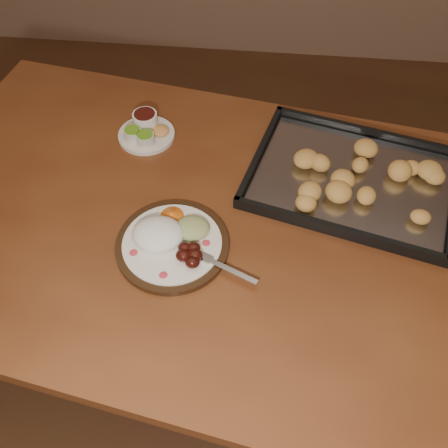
# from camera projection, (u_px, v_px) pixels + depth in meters

# --- Properties ---
(ground) EXTENTS (4.00, 4.00, 0.00)m
(ground) POSITION_uv_depth(u_px,v_px,m) (167.00, 390.00, 1.65)
(ground) COLOR #4E341A
(ground) RESTS_ON ground
(dining_table) EXTENTS (1.63, 1.14, 0.75)m
(dining_table) POSITION_uv_depth(u_px,v_px,m) (216.00, 246.00, 1.21)
(dining_table) COLOR brown
(dining_table) RESTS_ON ground
(dinner_plate) EXTENTS (0.31, 0.25, 0.06)m
(dinner_plate) POSITION_uv_depth(u_px,v_px,m) (171.00, 240.00, 1.08)
(dinner_plate) COLOR black
(dinner_plate) RESTS_ON dining_table
(condiment_saucer) EXTENTS (0.15, 0.15, 0.05)m
(condiment_saucer) POSITION_uv_depth(u_px,v_px,m) (145.00, 130.00, 1.30)
(condiment_saucer) COLOR silver
(condiment_saucer) RESTS_ON dining_table
(baking_tray) EXTENTS (0.56, 0.47, 0.05)m
(baking_tray) POSITION_uv_depth(u_px,v_px,m) (353.00, 177.00, 1.19)
(baking_tray) COLOR black
(baking_tray) RESTS_ON dining_table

